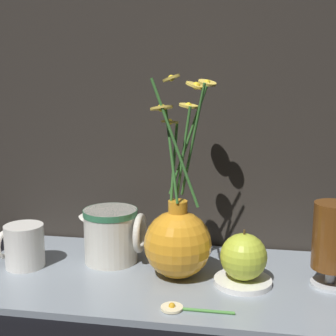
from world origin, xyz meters
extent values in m
plane|color=black|center=(0.00, 0.00, 0.00)|extent=(6.00, 6.00, 0.00)
cube|color=gray|center=(0.00, 0.00, 0.01)|extent=(0.73, 0.35, 0.01)
sphere|color=orange|center=(0.03, 0.00, 0.07)|extent=(0.13, 0.13, 0.13)
cylinder|color=orange|center=(0.03, 0.00, 0.14)|extent=(0.04, 0.04, 0.04)
cylinder|color=#3D7A33|center=(0.05, 0.03, 0.26)|extent=(0.05, 0.05, 0.21)
cylinder|color=#EAC64C|center=(0.07, 0.05, 0.37)|extent=(0.05, 0.05, 0.01)
sphere|color=yellow|center=(0.07, 0.05, 0.37)|extent=(0.01, 0.01, 0.01)
cylinder|color=#3D7A33|center=(0.03, 0.02, 0.24)|extent=(0.03, 0.02, 0.17)
cylinder|color=#EAC64C|center=(0.04, 0.03, 0.33)|extent=(0.05, 0.05, 0.01)
sphere|color=yellow|center=(0.04, 0.03, 0.33)|extent=(0.01, 0.01, 0.01)
cylinder|color=#3D7A33|center=(0.02, 0.01, 0.23)|extent=(0.01, 0.02, 0.14)
cylinder|color=#EAC64C|center=(0.01, 0.01, 0.30)|extent=(0.04, 0.04, 0.01)
sphere|color=yellow|center=(0.01, 0.01, 0.30)|extent=(0.01, 0.01, 0.01)
cylinder|color=#3D7A33|center=(0.03, -0.04, 0.27)|extent=(0.09, 0.01, 0.22)
cylinder|color=#EAC64C|center=(0.03, -0.08, 0.38)|extent=(0.03, 0.03, 0.01)
sphere|color=yellow|center=(0.03, -0.08, 0.38)|extent=(0.01, 0.01, 0.01)
cylinder|color=#3D7A33|center=(0.04, 0.04, 0.26)|extent=(0.08, 0.03, 0.21)
cylinder|color=#EAC64C|center=(0.05, 0.07, 0.36)|extent=(0.05, 0.05, 0.02)
sphere|color=yellow|center=(0.05, 0.07, 0.36)|extent=(0.01, 0.01, 0.01)
cylinder|color=#3D7A33|center=(0.02, -0.01, 0.24)|extent=(0.03, 0.03, 0.17)
cylinder|color=#EAC64C|center=(0.00, -0.02, 0.33)|extent=(0.06, 0.06, 0.01)
sphere|color=yellow|center=(0.00, -0.02, 0.33)|extent=(0.01, 0.01, 0.01)
cylinder|color=silver|center=(-0.28, -0.01, 0.05)|extent=(0.08, 0.08, 0.08)
torus|color=silver|center=(-0.32, -0.01, 0.05)|extent=(0.01, 0.06, 0.06)
cylinder|color=beige|center=(-0.12, 0.05, 0.07)|extent=(0.11, 0.11, 0.11)
cylinder|color=#33724C|center=(-0.12, 0.05, 0.11)|extent=(0.11, 0.11, 0.01)
torus|color=beige|center=(-0.06, 0.05, 0.07)|extent=(0.01, 0.08, 0.08)
cone|color=beige|center=(-0.16, 0.05, 0.11)|extent=(0.04, 0.03, 0.04)
cylinder|color=silver|center=(0.30, 0.01, 0.01)|extent=(0.07, 0.07, 0.01)
cylinder|color=silver|center=(0.30, 0.01, 0.03)|extent=(0.02, 0.02, 0.03)
cylinder|color=brown|center=(0.30, 0.01, 0.10)|extent=(0.07, 0.07, 0.12)
cylinder|color=white|center=(0.15, -0.01, 0.02)|extent=(0.10, 0.10, 0.01)
sphere|color=#B7C638|center=(0.15, -0.01, 0.06)|extent=(0.08, 0.08, 0.08)
cylinder|color=#4C3819|center=(0.15, -0.01, 0.11)|extent=(0.00, 0.00, 0.01)
cylinder|color=#4C8E3D|center=(0.09, -0.13, 0.01)|extent=(0.10, 0.01, 0.01)
cylinder|color=beige|center=(0.04, -0.13, 0.01)|extent=(0.04, 0.04, 0.00)
sphere|color=gold|center=(0.04, -0.13, 0.02)|extent=(0.01, 0.01, 0.01)
camera|label=1|loc=(0.15, -0.81, 0.37)|focal=50.00mm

